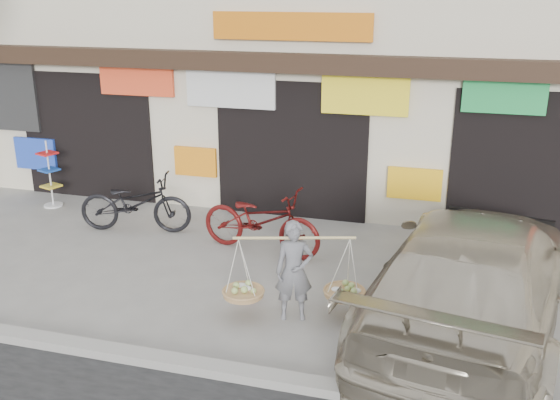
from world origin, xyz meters
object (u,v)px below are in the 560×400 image
(bike_0, at_px, (135,203))
(display_rack, at_px, (50,180))
(suv, at_px, (474,274))
(bike_2, at_px, (261,220))
(street_vendor, at_px, (294,275))

(bike_0, relative_size, display_rack, 1.50)
(bike_0, bearing_deg, suv, -119.12)
(display_rack, bearing_deg, bike_2, -12.52)
(bike_2, height_order, display_rack, display_rack)
(bike_2, relative_size, display_rack, 1.58)
(street_vendor, bearing_deg, bike_2, 102.37)
(suv, bearing_deg, display_rack, -8.26)
(street_vendor, relative_size, bike_2, 0.85)
(bike_2, bearing_deg, display_rack, 87.60)
(bike_0, height_order, suv, suv)
(bike_0, bearing_deg, bike_2, -107.33)
(bike_2, bearing_deg, bike_0, 93.37)
(street_vendor, distance_m, suv, 2.38)
(suv, bearing_deg, street_vendor, 18.63)
(suv, bearing_deg, bike_2, -16.10)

